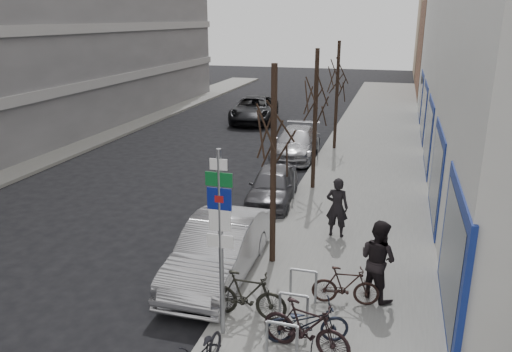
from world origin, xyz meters
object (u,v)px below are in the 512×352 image
Objects in this scene: lane_car at (254,109)px; pedestrian_far at (378,259)px; pedestrian_near at (337,207)px; bike_rack at (294,307)px; meter_mid at (294,179)px; tree_mid at (316,87)px; meter_front at (252,241)px; highway_sign_pole at (220,234)px; bike_near_right at (306,328)px; parked_car_mid at (273,186)px; bike_near_left at (204,352)px; tree_far at (338,70)px; parked_car_back at (296,143)px; tree_near at (274,120)px; bike_mid_curb at (307,319)px; meter_back at (318,144)px; bike_far_inner at (346,285)px; bike_mid_inner at (246,295)px; parked_car_front at (218,250)px.

lane_car is 22.21m from pedestrian_far.
bike_rack is at bearing 91.20° from pedestrian_near.
meter_mid is 3.44m from pedestrian_near.
tree_mid is 7.70m from meter_front.
highway_sign_pole reaches higher than meter_mid.
bike_near_right is (2.06, -3.17, -0.19)m from meter_front.
bike_near_left is at bearing -88.13° from parked_car_mid.
parked_car_back is at bearing -134.15° from tree_far.
bike_near_right is (1.61, -10.17, -3.37)m from tree_mid.
tree_near and tree_far have the same top height.
bike_rack is at bearing 22.92° from bike_mid_curb.
meter_front is at bearing -93.68° from tree_mid.
meter_mid is (-0.45, -1.50, -3.19)m from tree_mid.
highway_sign_pole reaches higher than meter_back.
meter_back is at bearing 22.82° from bike_near_right.
bike_mid_curb is (2.02, -8.31, -0.24)m from meter_mid.
meter_mid is 8.92m from bike_near_right.
tree_near is 1.00× the size of tree_far.
meter_back is 0.73× the size of bike_mid_curb.
pedestrian_far is at bearing 47.28° from bike_rack.
pedestrian_far is (3.29, -11.63, 0.23)m from meter_back.
bike_mid_curb is (1.77, 0.20, -1.78)m from highway_sign_pole.
bike_rack is 1.30× the size of bike_mid_curb.
meter_mid is (0.00, 5.50, 0.00)m from meter_front.
tree_near reaches higher than bike_far_inner.
meter_front is (-1.65, 2.40, 0.26)m from bike_rack.
bike_near_right is at bearing 157.29° from bike_far_inner.
highway_sign_pole is at bearing -85.25° from meter_front.
bike_far_inner is 0.85× the size of pedestrian_near.
bike_mid_curb is 5.48m from pedestrian_near.
tree_far is 11.36m from pedestrian_near.
pedestrian_near is at bearing -56.01° from meter_mid.
highway_sign_pole is 0.76× the size of tree_mid.
meter_mid is (-1.65, 7.90, 0.26)m from bike_rack.
tree_near is 20.41m from lane_car.
tree_far is 1.13× the size of parked_car_back.
bike_mid_curb is 0.44× the size of parked_car_mid.
lane_car reaches higher than meter_front.
tree_far is (0.20, 16.51, 1.65)m from highway_sign_pole.
parked_car_mid is 6.55m from parked_car_back.
bike_near_right is (2.06, -8.67, -0.19)m from meter_mid.
highway_sign_pole is 3.31× the size of meter_mid.
parked_car_mid is at bearing -87.95° from parked_car_back.
bike_rack is 1.58m from bike_far_inner.
bike_far_inner is 0.99m from pedestrian_far.
meter_back is 0.68× the size of bike_mid_inner.
parked_car_front is 20.79m from lane_car.
meter_mid is at bearing 4.43° from bike_mid_inner.
pedestrian_near is (1.67, 5.66, -1.38)m from highway_sign_pole.
bike_mid_inner is 7.67m from parked_car_mid.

